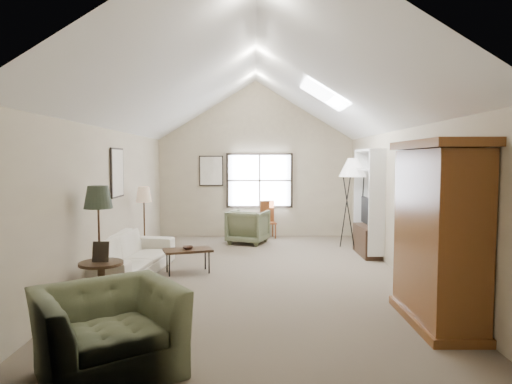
{
  "coord_description": "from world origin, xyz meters",
  "views": [
    {
      "loc": [
        -0.02,
        -7.81,
        1.97
      ],
      "look_at": [
        0.0,
        0.4,
        1.4
      ],
      "focal_mm": 32.0,
      "sensor_mm": 36.0,
      "label": 1
    }
  ],
  "objects_px": {
    "armoire": "(438,233)",
    "sofa": "(128,255)",
    "armchair_near": "(108,331)",
    "armchair_far": "(248,227)",
    "coffee_table": "(188,261)",
    "side_chair": "(268,219)",
    "side_table": "(102,283)"
  },
  "relations": [
    {
      "from": "armoire",
      "to": "sofa",
      "type": "height_order",
      "value": "armoire"
    },
    {
      "from": "armoire",
      "to": "armchair_near",
      "type": "distance_m",
      "value": 3.85
    },
    {
      "from": "sofa",
      "to": "armchair_far",
      "type": "distance_m",
      "value": 3.63
    },
    {
      "from": "armoire",
      "to": "armchair_near",
      "type": "height_order",
      "value": "armoire"
    },
    {
      "from": "armchair_far",
      "to": "coffee_table",
      "type": "bearing_deg",
      "value": 89.99
    },
    {
      "from": "armchair_near",
      "to": "side_chair",
      "type": "distance_m",
      "value": 7.59
    },
    {
      "from": "armoire",
      "to": "side_chair",
      "type": "height_order",
      "value": "armoire"
    },
    {
      "from": "coffee_table",
      "to": "side_table",
      "type": "distance_m",
      "value": 1.99
    },
    {
      "from": "sofa",
      "to": "coffee_table",
      "type": "distance_m",
      "value": 1.03
    },
    {
      "from": "armchair_far",
      "to": "side_chair",
      "type": "distance_m",
      "value": 0.93
    },
    {
      "from": "armchair_far",
      "to": "side_chair",
      "type": "bearing_deg",
      "value": -103.63
    },
    {
      "from": "armoire",
      "to": "side_table",
      "type": "relative_size",
      "value": 3.71
    },
    {
      "from": "side_chair",
      "to": "armchair_far",
      "type": "bearing_deg",
      "value": -133.85
    },
    {
      "from": "sofa",
      "to": "side_chair",
      "type": "height_order",
      "value": "side_chair"
    },
    {
      "from": "armchair_near",
      "to": "side_chair",
      "type": "height_order",
      "value": "side_chair"
    },
    {
      "from": "coffee_table",
      "to": "side_chair",
      "type": "height_order",
      "value": "side_chair"
    },
    {
      "from": "armchair_near",
      "to": "side_table",
      "type": "xyz_separation_m",
      "value": [
        -0.74,
        2.01,
        -0.1
      ]
    },
    {
      "from": "sofa",
      "to": "armoire",
      "type": "bearing_deg",
      "value": -110.11
    },
    {
      "from": "coffee_table",
      "to": "side_table",
      "type": "relative_size",
      "value": 1.39
    },
    {
      "from": "sofa",
      "to": "coffee_table",
      "type": "relative_size",
      "value": 2.87
    },
    {
      "from": "sofa",
      "to": "side_table",
      "type": "distance_m",
      "value": 1.6
    },
    {
      "from": "armoire",
      "to": "armchair_far",
      "type": "xyz_separation_m",
      "value": [
        -2.36,
        5.33,
        -0.7
      ]
    },
    {
      "from": "armoire",
      "to": "armchair_far",
      "type": "relative_size",
      "value": 2.52
    },
    {
      "from": "armchair_near",
      "to": "coffee_table",
      "type": "distance_m",
      "value": 3.78
    },
    {
      "from": "armchair_far",
      "to": "side_table",
      "type": "xyz_separation_m",
      "value": [
        -1.93,
        -4.62,
        -0.1
      ]
    },
    {
      "from": "sofa",
      "to": "armchair_far",
      "type": "bearing_deg",
      "value": -26.08
    },
    {
      "from": "coffee_table",
      "to": "side_table",
      "type": "xyz_separation_m",
      "value": [
        -0.92,
        -1.77,
        0.09
      ]
    },
    {
      "from": "side_table",
      "to": "armchair_near",
      "type": "bearing_deg",
      "value": -69.8
    },
    {
      "from": "armoire",
      "to": "coffee_table",
      "type": "distance_m",
      "value": 4.28
    },
    {
      "from": "armoire",
      "to": "side_chair",
      "type": "distance_m",
      "value": 6.41
    },
    {
      "from": "side_chair",
      "to": "armoire",
      "type": "bearing_deg",
      "value": -83.75
    },
    {
      "from": "armchair_near",
      "to": "armchair_far",
      "type": "relative_size",
      "value": 1.41
    }
  ]
}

